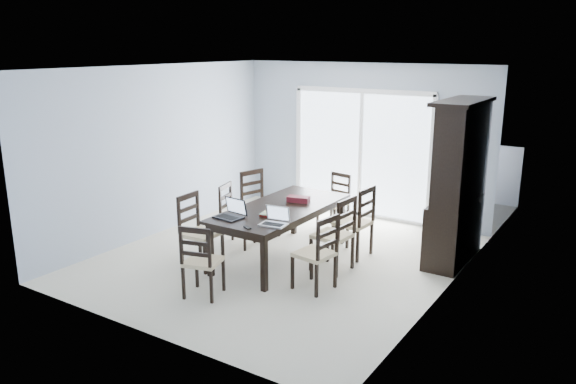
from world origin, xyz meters
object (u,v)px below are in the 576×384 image
(china_hutch, at_px, (458,185))
(chair_left_mid, at_px, (232,208))
(chair_left_far, at_px, (256,196))
(laptop_silver, at_px, (273,221))
(chair_end_near, at_px, (199,254))
(laptop_dark, at_px, (228,214))
(game_box, at_px, (298,199))
(dining_table, at_px, (281,212))
(chair_left_near, at_px, (195,223))
(hot_tub, at_px, (343,171))
(chair_end_far, at_px, (337,195))
(cell_phone, at_px, (247,227))
(chair_right_near, at_px, (320,245))
(chair_right_mid, at_px, (339,227))
(chair_right_far, at_px, (359,214))

(china_hutch, height_order, chair_left_mid, china_hutch)
(chair_left_far, relative_size, laptop_silver, 3.38)
(chair_end_near, bearing_deg, chair_left_far, 93.67)
(laptop_dark, height_order, laptop_silver, laptop_dark)
(china_hutch, bearing_deg, game_box, -154.89)
(dining_table, relative_size, chair_left_near, 1.94)
(dining_table, height_order, hot_tub, hot_tub)
(game_box, bearing_deg, chair_left_mid, -165.05)
(chair_end_far, bearing_deg, cell_phone, 104.67)
(chair_left_near, relative_size, chair_right_near, 1.04)
(hot_tub, bearing_deg, chair_right_near, -66.06)
(chair_right_near, bearing_deg, chair_right_mid, 16.42)
(chair_left_near, relative_size, cell_phone, 9.57)
(chair_right_mid, relative_size, hot_tub, 0.60)
(china_hutch, bearing_deg, chair_end_near, -126.96)
(chair_left_far, height_order, cell_phone, chair_left_far)
(chair_end_near, height_order, cell_phone, chair_end_near)
(dining_table, distance_m, chair_left_far, 1.10)
(chair_left_mid, height_order, hot_tub, chair_left_mid)
(cell_phone, bearing_deg, laptop_silver, 80.12)
(chair_right_mid, xyz_separation_m, laptop_silver, (-0.51, -0.75, 0.19))
(laptop_dark, bearing_deg, hot_tub, 103.92)
(chair_left_mid, relative_size, game_box, 3.45)
(chair_end_near, xyz_separation_m, hot_tub, (-0.76, 5.06, -0.06))
(chair_right_far, bearing_deg, laptop_silver, 163.73)
(chair_left_near, xyz_separation_m, chair_left_far, (-0.07, 1.47, 0.02))
(chair_right_near, relative_size, laptop_dark, 2.91)
(chair_right_mid, relative_size, chair_end_near, 1.12)
(chair_left_mid, height_order, chair_end_near, chair_left_mid)
(chair_right_far, height_order, laptop_silver, chair_right_far)
(laptop_dark, distance_m, game_box, 1.18)
(chair_right_far, bearing_deg, chair_end_far, 45.16)
(laptop_dark, bearing_deg, chair_left_mid, 132.23)
(dining_table, height_order, chair_end_near, chair_end_near)
(chair_left_far, distance_m, laptop_silver, 1.87)
(chair_left_far, xyz_separation_m, laptop_silver, (1.25, -1.38, 0.19))
(china_hutch, distance_m, chair_left_mid, 3.20)
(laptop_silver, bearing_deg, laptop_dark, 178.45)
(dining_table, distance_m, game_box, 0.36)
(chair_end_near, bearing_deg, hot_tub, 82.56)
(laptop_silver, distance_m, hot_tub, 4.40)
(china_hutch, bearing_deg, laptop_dark, -138.33)
(china_hutch, relative_size, laptop_dark, 5.87)
(chair_left_mid, height_order, laptop_dark, chair_left_mid)
(chair_left_near, relative_size, chair_end_near, 1.09)
(chair_left_near, relative_size, hot_tub, 0.59)
(laptop_dark, bearing_deg, chair_end_far, 90.09)
(laptop_dark, bearing_deg, game_box, 79.17)
(china_hutch, height_order, cell_phone, china_hutch)
(chair_left_far, bearing_deg, cell_phone, 48.94)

